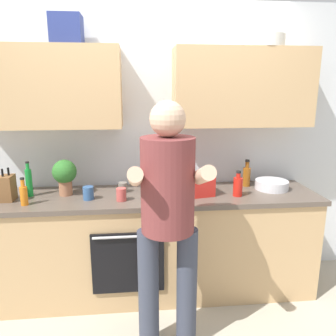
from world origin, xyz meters
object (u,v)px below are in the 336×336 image
object	(u,v)px
cup_tea	(88,193)
person_standing	(168,211)
bottle_syrup	(247,176)
cup_ceramic	(121,194)
potted_herb	(65,174)
grocery_bag_crisps	(199,185)
cup_stoneware	(123,187)
bottle_juice	(24,194)
bottle_soda	(29,182)
bottle_wine	(172,178)
knife_block	(7,188)
bottle_hotsauce	(238,186)
mixing_bowl	(272,185)

from	to	relation	value
cup_tea	person_standing	bearing A→B (deg)	-45.86
bottle_syrup	cup_ceramic	size ratio (longest dim) A/B	2.38
cup_ceramic	potted_herb	distance (m)	0.52
bottle_syrup	cup_tea	distance (m)	1.41
grocery_bag_crisps	person_standing	bearing A→B (deg)	-117.24
cup_tea	cup_stoneware	size ratio (longest dim) A/B	1.24
bottle_juice	cup_tea	distance (m)	0.48
bottle_soda	bottle_wine	world-z (taller)	bottle_wine
potted_herb	cup_tea	bearing A→B (deg)	-34.13
bottle_wine	knife_block	size ratio (longest dim) A/B	1.26
knife_block	potted_herb	size ratio (longest dim) A/B	0.87
bottle_juice	bottle_hotsauce	bearing A→B (deg)	1.90
cup_ceramic	bottle_hotsauce	bearing A→B (deg)	1.67
bottle_wine	bottle_hotsauce	xyz separation A→B (m)	(0.53, -0.12, -0.05)
bottle_juice	grocery_bag_crisps	size ratio (longest dim) A/B	0.98
cup_tea	mixing_bowl	bearing A→B (deg)	4.56
bottle_syrup	bottle_wine	bearing A→B (deg)	-167.61
bottle_soda	cup_tea	xyz separation A→B (m)	(0.49, -0.13, -0.07)
cup_ceramic	mixing_bowl	world-z (taller)	cup_ceramic
grocery_bag_crisps	bottle_syrup	bearing A→B (deg)	24.05
bottle_syrup	cup_stoneware	bearing A→B (deg)	-175.99
bottle_wine	potted_herb	bearing A→B (deg)	176.90
bottle_wine	bottle_hotsauce	bearing A→B (deg)	-12.66
bottle_wine	cup_ceramic	xyz separation A→B (m)	(-0.42, -0.15, -0.09)
cup_ceramic	bottle_syrup	bearing A→B (deg)	15.06
bottle_soda	bottle_syrup	distance (m)	1.88
bottle_juice	cup_stoneware	size ratio (longest dim) A/B	2.53
person_standing	grocery_bag_crisps	distance (m)	0.71
cup_stoneware	grocery_bag_crisps	distance (m)	0.65
bottle_hotsauce	potted_herb	world-z (taller)	potted_herb
person_standing	bottle_juice	bearing A→B (deg)	153.95
potted_herb	knife_block	bearing A→B (deg)	-167.02
cup_ceramic	grocery_bag_crisps	xyz separation A→B (m)	(0.64, 0.09, 0.04)
mixing_bowl	potted_herb	distance (m)	1.79
person_standing	mixing_bowl	distance (m)	1.23
cup_tea	knife_block	bearing A→B (deg)	176.42
bottle_wine	cup_ceramic	distance (m)	0.45
cup_tea	cup_ceramic	distance (m)	0.27
bottle_soda	potted_herb	bearing A→B (deg)	0.85
knife_block	bottle_juice	bearing A→B (deg)	-37.42
bottle_wine	cup_ceramic	size ratio (longest dim) A/B	3.21
bottle_hotsauce	knife_block	world-z (taller)	knife_block
bottle_juice	cup_stoneware	world-z (taller)	bottle_juice
bottle_wine	cup_tea	world-z (taller)	bottle_wine
bottle_juice	bottle_syrup	bearing A→B (deg)	10.08
knife_block	cup_tea	bearing A→B (deg)	-3.58
cup_ceramic	grocery_bag_crisps	bearing A→B (deg)	7.72
cup_stoneware	cup_ceramic	world-z (taller)	cup_ceramic
cup_tea	bottle_syrup	bearing A→B (deg)	9.98
bottle_hotsauce	knife_block	distance (m)	1.85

